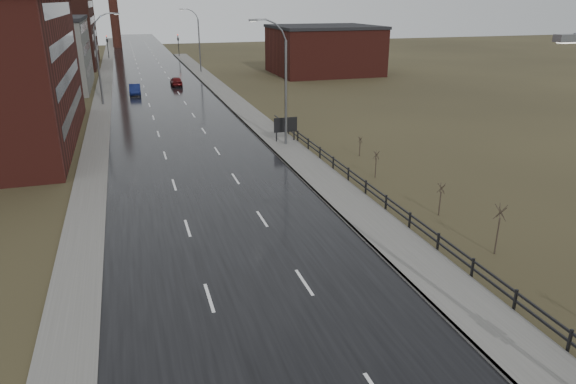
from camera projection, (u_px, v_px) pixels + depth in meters
road at (167, 104)px, 66.98m from camera, size 14.00×300.00×0.06m
sidewalk_right at (287, 148)px, 47.04m from camera, size 3.20×180.00×0.18m
curb_right at (271, 149)px, 46.61m from camera, size 0.16×180.00×0.18m
sidewalk_left at (101, 108)px, 64.68m from camera, size 2.40×260.00×0.12m
warehouse_mid at (30, 54)px, 76.18m from camera, size 16.32×20.40×10.50m
warehouse_far at (23, 27)px, 100.70m from camera, size 26.52×24.48×15.50m
building_right at (324, 50)px, 93.62m from camera, size 18.36×16.32×8.50m
streetlight_right_mid at (283, 83)px, 45.88m from camera, size 3.36×0.28×11.35m
streetlight_left at (100, 59)px, 64.57m from camera, size 3.36×0.28×11.35m
streetlight_right_far at (198, 40)px, 94.11m from camera, size 3.36×0.28×11.35m
guardrail at (391, 204)px, 32.39m from camera, size 0.10×53.05×1.10m
shrub_c at (498, 228)px, 27.10m from camera, size 0.67×0.71×2.84m
shrub_d at (440, 199)px, 32.16m from camera, size 0.51×0.54×2.15m
shrub_e at (376, 164)px, 39.09m from camera, size 0.51×0.53×2.12m
shrub_f at (360, 146)px, 44.53m from camera, size 0.42×0.45×1.76m
billboard at (285, 126)px, 48.52m from camera, size 2.29×0.17×2.45m
traffic_light_left at (107, 38)px, 116.73m from camera, size 0.58×2.73×5.30m
traffic_light_right at (178, 37)px, 121.20m from camera, size 0.58×2.73×5.30m
car_near at (135, 90)px, 73.55m from camera, size 1.67×4.44×1.45m
car_far at (176, 81)px, 80.99m from camera, size 1.71×4.21×1.43m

